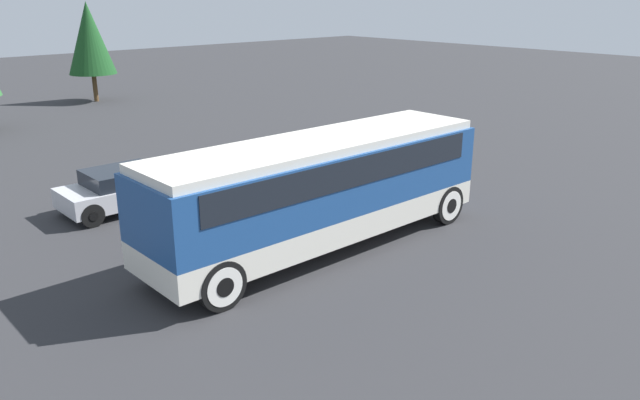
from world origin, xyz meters
TOP-DOWN VIEW (x-y plane):
  - ground_plane at (0.00, 0.00)m, footprint 120.00×120.00m
  - tour_bus at (0.10, 0.00)m, footprint 9.99×2.62m
  - parked_car_near at (-2.43, 6.46)m, footprint 4.07×1.94m
  - parked_car_mid at (4.87, 5.17)m, footprint 4.58×1.90m
  - tree_left at (5.34, 26.96)m, footprint 2.84×2.84m

SIDE VIEW (x-z plane):
  - ground_plane at x=0.00m, z-range 0.00..0.00m
  - parked_car_near at x=-2.43m, z-range 0.02..1.35m
  - parked_car_mid at x=4.87m, z-range 0.00..1.42m
  - tour_bus at x=0.10m, z-range 0.32..3.32m
  - tree_left at x=5.34m, z-range 0.84..6.87m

